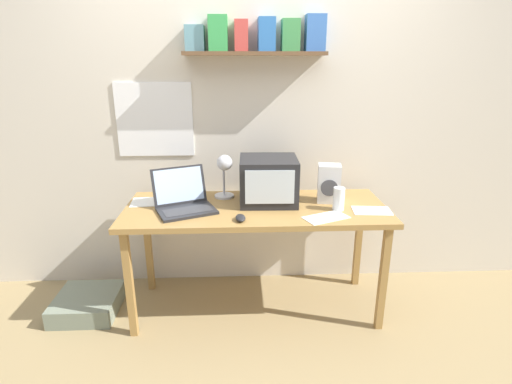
{
  "coord_description": "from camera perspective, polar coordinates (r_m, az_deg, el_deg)",
  "views": [
    {
      "loc": [
        -0.11,
        -2.44,
        1.67
      ],
      "look_at": [
        0.0,
        0.0,
        0.86
      ],
      "focal_mm": 28.0,
      "sensor_mm": 36.0,
      "label": 1
    }
  ],
  "objects": [
    {
      "name": "space_heater",
      "position": [
        2.7,
        10.37,
        1.22
      ],
      "size": [
        0.16,
        0.15,
        0.26
      ],
      "rotation": [
        0.0,
        0.0,
        -0.16
      ],
      "color": "white",
      "rests_on": "corner_desk"
    },
    {
      "name": "printed_handout",
      "position": [
        2.63,
        16.22,
        -2.58
      ],
      "size": [
        0.25,
        0.18,
        0.0
      ],
      "rotation": [
        0.0,
        0.0,
        -0.11
      ],
      "color": "white",
      "rests_on": "corner_desk"
    },
    {
      "name": "corner_desk",
      "position": [
        2.63,
        0.0,
        -3.43
      ],
      "size": [
        1.7,
        0.67,
        0.76
      ],
      "color": "#A37A40",
      "rests_on": "ground_plane"
    },
    {
      "name": "laptop",
      "position": [
        2.59,
        -10.34,
        -1.05
      ],
      "size": [
        0.44,
        0.43,
        0.25
      ],
      "rotation": [
        0.0,
        0.0,
        0.4
      ],
      "color": "#232326",
      "rests_on": "corner_desk"
    },
    {
      "name": "desk_lamp",
      "position": [
        2.69,
        -4.54,
        3.19
      ],
      "size": [
        0.14,
        0.18,
        0.31
      ],
      "rotation": [
        0.0,
        0.0,
        0.16
      ],
      "color": "silver",
      "rests_on": "corner_desk"
    },
    {
      "name": "floor_cushion",
      "position": [
        3.1,
        -22.9,
        -14.45
      ],
      "size": [
        0.42,
        0.42,
        0.13
      ],
      "color": "gray",
      "rests_on": "ground_plane"
    },
    {
      "name": "juice_glass",
      "position": [
        2.58,
        11.72,
        -1.12
      ],
      "size": [
        0.07,
        0.07,
        0.15
      ],
      "color": "white",
      "rests_on": "corner_desk"
    },
    {
      "name": "computer_mouse",
      "position": [
        2.38,
        -2.23,
        -3.72
      ],
      "size": [
        0.07,
        0.11,
        0.03
      ],
      "rotation": [
        0.0,
        0.0,
        0.08
      ],
      "color": "#232326",
      "rests_on": "corner_desk"
    },
    {
      "name": "loose_paper_near_monitor",
      "position": [
        2.77,
        -14.43,
        -1.34
      ],
      "size": [
        0.31,
        0.21,
        0.0
      ],
      "rotation": [
        0.0,
        0.0,
        0.08
      ],
      "color": "white",
      "rests_on": "corner_desk"
    },
    {
      "name": "open_notebook",
      "position": [
        2.46,
        9.96,
        -3.6
      ],
      "size": [
        0.3,
        0.24,
        0.0
      ],
      "rotation": [
        0.0,
        0.0,
        0.42
      ],
      "color": "white",
      "rests_on": "corner_desk"
    },
    {
      "name": "ground_plane",
      "position": [
        2.96,
        0.0,
        -15.96
      ],
      "size": [
        12.0,
        12.0,
        0.0
      ],
      "primitive_type": "plane",
      "color": "#988257"
    },
    {
      "name": "back_wall",
      "position": [
        2.9,
        -0.44,
        11.36
      ],
      "size": [
        5.6,
        0.24,
        2.6
      ],
      "color": "beige",
      "rests_on": "ground_plane"
    },
    {
      "name": "crt_monitor",
      "position": [
        2.65,
        1.78,
        1.68
      ],
      "size": [
        0.38,
        0.36,
        0.3
      ],
      "rotation": [
        0.0,
        0.0,
        -0.02
      ],
      "color": "#232326",
      "rests_on": "corner_desk"
    }
  ]
}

